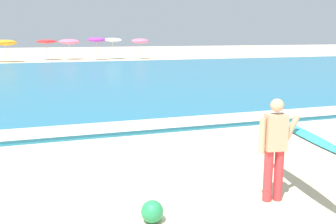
{
  "coord_description": "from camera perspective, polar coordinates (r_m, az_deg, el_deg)",
  "views": [
    {
      "loc": [
        -1.07,
        -4.67,
        2.74
      ],
      "look_at": [
        1.53,
        3.05,
        1.1
      ],
      "focal_mm": 41.52,
      "sensor_mm": 36.0,
      "label": 1
    }
  ],
  "objects": [
    {
      "name": "sea",
      "position": [
        24.25,
        -16.02,
        4.62
      ],
      "size": [
        120.0,
        28.0,
        0.14
      ],
      "primitive_type": "cube",
      "color": "teal",
      "rests_on": "ground"
    },
    {
      "name": "surf_foam",
      "position": [
        11.04,
        -12.53,
        -2.48
      ],
      "size": [
        120.0,
        1.26,
        0.01
      ],
      "primitive_type": "cube",
      "color": "white",
      "rests_on": "sea"
    },
    {
      "name": "surfer_with_board",
      "position": [
        6.67,
        17.27,
        -4.01
      ],
      "size": [
        1.09,
        2.61,
        1.73
      ],
      "color": "red",
      "rests_on": "ground"
    },
    {
      "name": "beach_umbrella_3",
      "position": [
        41.68,
        -22.77,
        9.36
      ],
      "size": [
        2.14,
        2.17,
        2.25
      ],
      "color": "beige",
      "rests_on": "ground"
    },
    {
      "name": "beach_umbrella_4",
      "position": [
        44.06,
        -17.39,
        9.85
      ],
      "size": [
        2.16,
        2.16,
        2.17
      ],
      "color": "beige",
      "rests_on": "ground"
    },
    {
      "name": "beach_umbrella_5",
      "position": [
        43.98,
        -14.32,
        9.98
      ],
      "size": [
        2.2,
        2.22,
        2.25
      ],
      "color": "beige",
      "rests_on": "ground"
    },
    {
      "name": "beach_umbrella_6",
      "position": [
        42.74,
        -10.49,
        10.39
      ],
      "size": [
        1.93,
        1.95,
        2.43
      ],
      "color": "beige",
      "rests_on": "ground"
    },
    {
      "name": "beach_umbrella_7",
      "position": [
        43.93,
        -8.13,
        10.44
      ],
      "size": [
        2.0,
        2.03,
        2.38
      ],
      "color": "beige",
      "rests_on": "ground"
    },
    {
      "name": "beach_umbrella_8",
      "position": [
        43.13,
        -4.13,
        10.36
      ],
      "size": [
        1.86,
        1.89,
        2.31
      ],
      "color": "beige",
      "rests_on": "ground"
    },
    {
      "name": "beach_ball",
      "position": [
        5.91,
        -2.34,
        -14.4
      ],
      "size": [
        0.34,
        0.34,
        0.34
      ],
      "primitive_type": "sphere",
      "color": "#23844C",
      "rests_on": "ground"
    }
  ]
}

